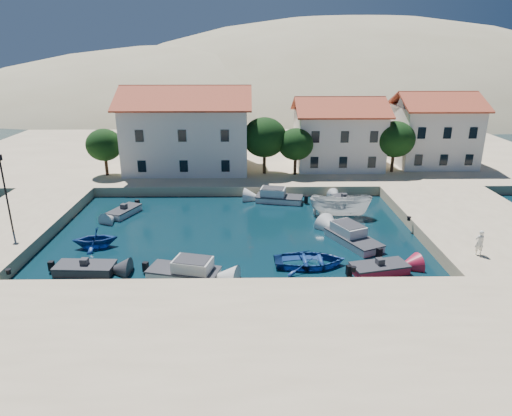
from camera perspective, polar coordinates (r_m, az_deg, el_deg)
The scene contains 23 objects.
ground at distance 29.69m, azimuth -3.20°, elevation -10.45°, with size 400.00×400.00×0.00m, color black.
quay_south at distance 24.37m, azimuth -3.77°, elevation -16.45°, with size 52.00×12.00×1.00m, color tan.
quay_east at distance 43.03m, azimuth 25.79°, elevation -1.98°, with size 11.00×20.00×1.00m, color tan.
quay_west at distance 43.46m, azimuth -28.60°, elevation -2.24°, with size 8.00×20.00×1.00m, color tan.
quay_north at distance 65.31m, azimuth -0.21°, elevation 6.77°, with size 80.00×36.00×1.00m, color tan.
hills at distance 155.37m, azimuth 6.32°, elevation 5.04°, with size 254.00×176.00×99.00m.
building_left at distance 54.93m, azimuth -8.58°, elevation 9.93°, with size 14.70×9.45×9.70m.
building_mid at distance 56.60m, azimuth 10.22°, elevation 9.38°, with size 10.50×8.40×8.30m.
building_right at distance 60.92m, azimuth 21.35°, elevation 9.31°, with size 9.45×8.40×8.80m.
trees at distance 52.25m, azimuth 2.75°, elevation 8.41°, with size 37.30×5.30×6.45m.
lamppost at distance 39.86m, azimuth -28.92°, elevation 2.39°, with size 0.35×0.25×6.22m.
bollards at distance 32.62m, azimuth 1.95°, elevation -5.28°, with size 29.36×9.56×0.30m.
motorboat_grey_sw at distance 34.02m, azimuth -20.56°, elevation -7.10°, with size 4.12×1.99×1.25m.
cabin_cruiser_south at distance 31.56m, azimuth -9.02°, elevation -7.77°, with size 5.17×3.18×1.60m.
rowboat_south at distance 33.22m, azimuth 6.71°, elevation -7.13°, with size 3.65×5.11×1.06m, color navy.
motorboat_red_se at distance 33.04m, azimuth 15.16°, elevation -7.30°, with size 4.22×2.62×1.25m.
cabin_cruiser_east at distance 37.15m, azimuth 12.08°, elevation -3.68°, with size 4.15×5.60×1.60m.
boat_east at distance 43.11m, azimuth 10.44°, elevation -0.97°, with size 2.13×5.67×2.19m, color silver.
motorboat_white_ne at distance 46.47m, azimuth 10.95°, elevation 0.89°, with size 2.35×3.37×1.25m.
rowboat_west at distance 38.03m, azimuth -19.35°, elevation -4.61°, with size 2.90×3.36×1.77m, color navy.
motorboat_white_west at distance 44.35m, azimuth -16.13°, elevation -0.44°, with size 2.79×3.87×1.25m.
cabin_cruiser_north at distance 46.20m, azimuth 2.92°, elevation 1.35°, with size 4.97×2.92×1.60m.
pedestrian at distance 35.55m, azimuth 26.15°, elevation -3.89°, with size 0.67×0.44×1.82m, color white.
Camera 1 is at (1.22, -25.74, 14.75)m, focal length 32.00 mm.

